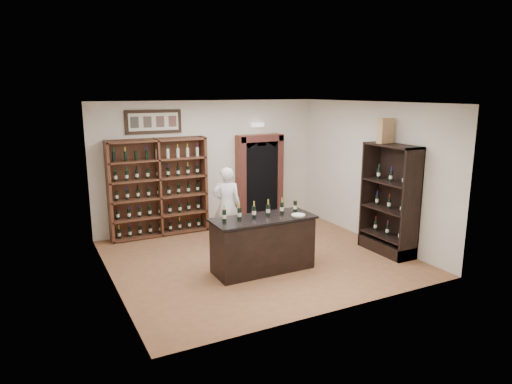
# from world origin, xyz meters

# --- Properties ---
(floor) EXTENTS (5.50, 5.50, 0.00)m
(floor) POSITION_xyz_m (0.00, 0.00, 0.00)
(floor) COLOR #995F3D
(floor) RESTS_ON ground
(ceiling) EXTENTS (5.50, 5.50, 0.00)m
(ceiling) POSITION_xyz_m (0.00, 0.00, 3.00)
(ceiling) COLOR white
(ceiling) RESTS_ON wall_back
(wall_back) EXTENTS (5.50, 0.04, 3.00)m
(wall_back) POSITION_xyz_m (0.00, 2.50, 1.50)
(wall_back) COLOR silver
(wall_back) RESTS_ON ground
(wall_left) EXTENTS (0.04, 5.00, 3.00)m
(wall_left) POSITION_xyz_m (-2.75, 0.00, 1.50)
(wall_left) COLOR silver
(wall_left) RESTS_ON ground
(wall_right) EXTENTS (0.04, 5.00, 3.00)m
(wall_right) POSITION_xyz_m (2.75, 0.00, 1.50)
(wall_right) COLOR silver
(wall_right) RESTS_ON ground
(wine_shelf) EXTENTS (2.20, 0.38, 2.20)m
(wine_shelf) POSITION_xyz_m (-1.30, 2.33, 1.10)
(wine_shelf) COLOR #502E1B
(wine_shelf) RESTS_ON ground
(framed_picture) EXTENTS (1.25, 0.04, 0.52)m
(framed_picture) POSITION_xyz_m (-1.30, 2.47, 2.55)
(framed_picture) COLOR black
(framed_picture) RESTS_ON wall_back
(arched_doorway) EXTENTS (1.17, 0.35, 2.17)m
(arched_doorway) POSITION_xyz_m (1.25, 2.33, 1.14)
(arched_doorway) COLOR black
(arched_doorway) RESTS_ON ground
(emergency_light) EXTENTS (0.30, 0.10, 0.10)m
(emergency_light) POSITION_xyz_m (1.25, 2.42, 2.40)
(emergency_light) COLOR white
(emergency_light) RESTS_ON wall_back
(tasting_counter) EXTENTS (1.88, 0.78, 1.00)m
(tasting_counter) POSITION_xyz_m (-0.20, -0.60, 0.49)
(tasting_counter) COLOR black
(tasting_counter) RESTS_ON ground
(counter_bottle_0) EXTENTS (0.07, 0.07, 0.30)m
(counter_bottle_0) POSITION_xyz_m (-0.92, -0.53, 1.11)
(counter_bottle_0) COLOR black
(counter_bottle_0) RESTS_ON tasting_counter
(counter_bottle_1) EXTENTS (0.07, 0.07, 0.30)m
(counter_bottle_1) POSITION_xyz_m (-0.63, -0.53, 1.11)
(counter_bottle_1) COLOR black
(counter_bottle_1) RESTS_ON tasting_counter
(counter_bottle_2) EXTENTS (0.07, 0.07, 0.30)m
(counter_bottle_2) POSITION_xyz_m (-0.34, -0.53, 1.11)
(counter_bottle_2) COLOR black
(counter_bottle_2) RESTS_ON tasting_counter
(counter_bottle_3) EXTENTS (0.07, 0.07, 0.30)m
(counter_bottle_3) POSITION_xyz_m (-0.06, -0.53, 1.11)
(counter_bottle_3) COLOR black
(counter_bottle_3) RESTS_ON tasting_counter
(counter_bottle_4) EXTENTS (0.07, 0.07, 0.30)m
(counter_bottle_4) POSITION_xyz_m (0.23, -0.53, 1.11)
(counter_bottle_4) COLOR black
(counter_bottle_4) RESTS_ON tasting_counter
(counter_bottle_5) EXTENTS (0.07, 0.07, 0.30)m
(counter_bottle_5) POSITION_xyz_m (0.52, -0.53, 1.11)
(counter_bottle_5) COLOR black
(counter_bottle_5) RESTS_ON tasting_counter
(side_cabinet) EXTENTS (0.48, 1.20, 2.20)m
(side_cabinet) POSITION_xyz_m (2.52, -0.90, 0.75)
(side_cabinet) COLOR black
(side_cabinet) RESTS_ON ground
(shopkeeper) EXTENTS (0.71, 0.60, 1.65)m
(shopkeeper) POSITION_xyz_m (-0.15, 1.15, 0.82)
(shopkeeper) COLOR white
(shopkeeper) RESTS_ON ground
(plate) EXTENTS (0.25, 0.25, 0.02)m
(plate) POSITION_xyz_m (0.43, -0.78, 1.01)
(plate) COLOR beige
(plate) RESTS_ON tasting_counter
(wine_crate) EXTENTS (0.36, 0.17, 0.49)m
(wine_crate) POSITION_xyz_m (2.49, -0.67, 2.44)
(wine_crate) COLOR tan
(wine_crate) RESTS_ON side_cabinet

